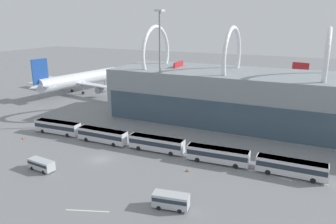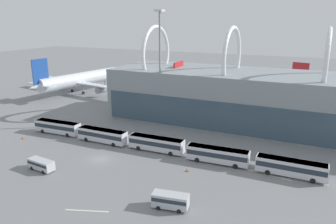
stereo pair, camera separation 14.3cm
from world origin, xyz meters
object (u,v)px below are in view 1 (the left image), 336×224
shuttle_bus_1 (102,135)px  shuttle_bus_3 (218,154)px  shuttle_bus_4 (291,167)px  traffic_cone_2 (187,170)px  airliner_at_gate_far (194,87)px  floodlight_mast (160,57)px  traffic_cone_0 (23,137)px  service_van_crossing (41,164)px  shuttle_bus_2 (157,143)px  service_van_foreground (171,200)px  shuttle_bus_0 (58,127)px  airliner_at_gate_near (78,80)px

shuttle_bus_1 → shuttle_bus_3: bearing=0.7°
shuttle_bus_4 → shuttle_bus_3: bearing=-179.5°
traffic_cone_2 → airliner_at_gate_far: bearing=109.5°
shuttle_bus_3 → shuttle_bus_4: 14.06m
floodlight_mast → traffic_cone_0: size_ratio=38.83×
floodlight_mast → traffic_cone_0: 39.96m
service_van_crossing → shuttle_bus_2: bearing=-125.9°
shuttle_bus_3 → service_van_crossing: size_ratio=2.18×
shuttle_bus_1 → service_van_foreground: bearing=-35.5°
airliner_at_gate_far → shuttle_bus_1: 45.53m
shuttle_bus_0 → floodlight_mast: 32.06m
airliner_at_gate_far → floodlight_mast: bearing=178.5°
service_van_foreground → floodlight_mast: bearing=-70.7°
service_van_foreground → shuttle_bus_0: bearing=-34.3°
service_van_foreground → traffic_cone_2: service_van_foreground is taller
airliner_at_gate_near → service_van_foreground: 89.72m
airliner_at_gate_near → airliner_at_gate_far: airliner_at_gate_far is taller
service_van_crossing → traffic_cone_2: (25.83, 11.47, -0.92)m
shuttle_bus_0 → traffic_cone_0: (-5.01, -6.60, -1.51)m
shuttle_bus_2 → floodlight_mast: 26.10m
shuttle_bus_1 → floodlight_mast: bearing=72.8°
airliner_at_gate_far → shuttle_bus_4: (36.19, -44.45, -3.53)m
shuttle_bus_2 → shuttle_bus_4: 28.11m
service_van_foreground → traffic_cone_0: service_van_foreground is taller
shuttle_bus_1 → traffic_cone_2: bearing=-13.7°
shuttle_bus_2 → shuttle_bus_3: same height
airliner_at_gate_near → shuttle_bus_4: airliner_at_gate_near is taller
shuttle_bus_0 → shuttle_bus_1: same height
shuttle_bus_0 → shuttle_bus_3: 42.17m
shuttle_bus_3 → airliner_at_gate_near: bearing=146.8°
shuttle_bus_0 → traffic_cone_2: (38.01, -6.02, -1.55)m
shuttle_bus_1 → traffic_cone_2: size_ratio=18.20×
shuttle_bus_2 → shuttle_bus_4: same height
shuttle_bus_3 → service_van_foreground: bearing=-98.1°
shuttle_bus_1 → shuttle_bus_0: bearing=179.0°
shuttle_bus_4 → service_van_crossing: (-44.04, -17.83, -0.64)m
shuttle_bus_4 → floodlight_mast: (-36.32, 18.52, 16.60)m
airliner_at_gate_far → service_van_crossing: 62.91m
service_van_foreground → airliner_at_gate_near: bearing=-50.7°
service_van_foreground → floodlight_mast: floodlight_mast is taller
service_van_crossing → traffic_cone_0: bearing=-26.7°
airliner_at_gate_near → service_van_foreground: (67.22, -59.29, -3.91)m
shuttle_bus_4 → traffic_cone_0: size_ratio=16.04×
airliner_at_gate_near → shuttle_bus_1: bearing=-124.8°
service_van_foreground → traffic_cone_2: bearing=-88.5°
shuttle_bus_1 → shuttle_bus_4: size_ratio=1.00×
service_van_crossing → floodlight_mast: size_ratio=0.19×
shuttle_bus_3 → shuttle_bus_2: bearing=175.9°
shuttle_bus_0 → service_van_crossing: 21.33m
shuttle_bus_3 → shuttle_bus_4: same height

